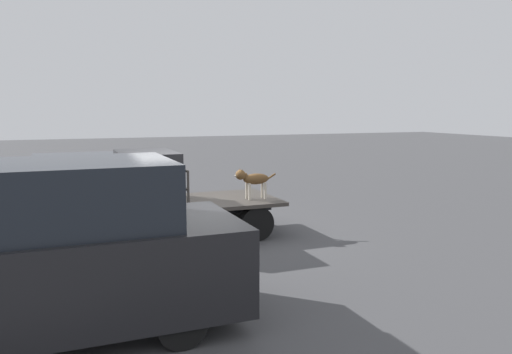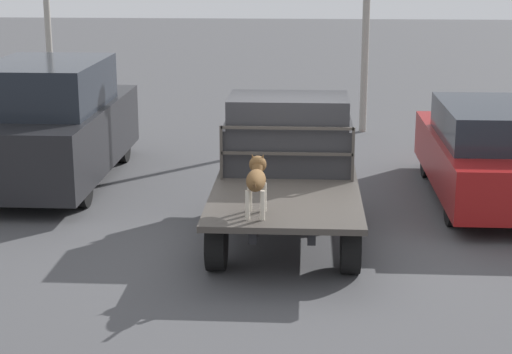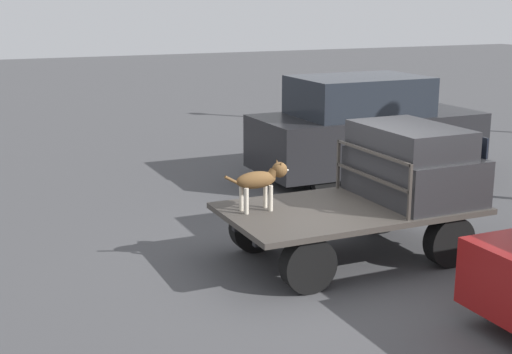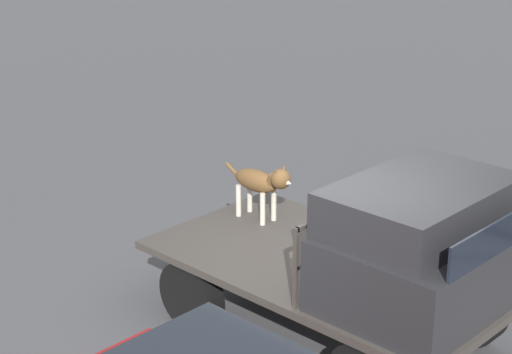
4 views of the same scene
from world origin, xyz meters
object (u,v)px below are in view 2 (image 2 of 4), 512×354
parked_sedan (490,152)px  parked_pickup_far (52,124)px  flatbed_truck (286,202)px  dog (256,178)px

parked_sedan → parked_pickup_far: (0.67, 7.35, 0.23)m
parked_pickup_far → parked_sedan: bearing=-100.6°
flatbed_truck → parked_sedan: 3.93m
parked_sedan → dog: bearing=134.5°
flatbed_truck → parked_pickup_far: size_ratio=0.75×
dog → parked_pickup_far: 5.61m
flatbed_truck → parked_pickup_far: 5.06m
dog → flatbed_truck: bearing=-24.7°
flatbed_truck → parked_pickup_far: (2.90, 4.12, 0.46)m
flatbed_truck → parked_pickup_far: bearing=54.9°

